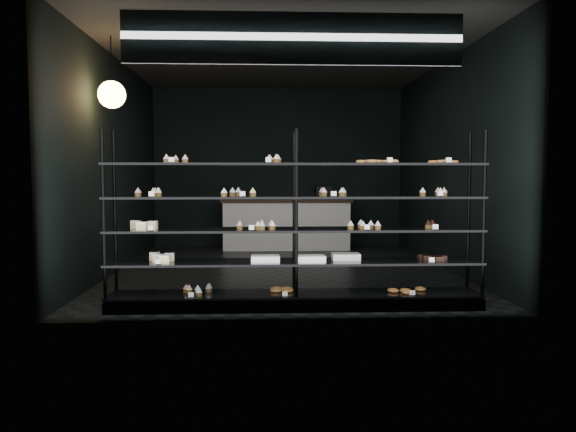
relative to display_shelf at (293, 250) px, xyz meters
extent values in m
cube|color=black|center=(-0.02, 2.45, -0.62)|extent=(5.00, 6.00, 0.01)
cube|color=black|center=(-0.02, 2.45, 2.57)|extent=(5.00, 6.00, 0.01)
cube|color=black|center=(-0.02, 5.45, 0.97)|extent=(5.00, 0.01, 3.20)
cube|color=black|center=(-0.02, -0.55, 0.97)|extent=(5.00, 0.01, 3.20)
cube|color=black|center=(-2.52, 2.45, 0.97)|extent=(0.01, 6.00, 3.20)
cube|color=black|center=(2.48, 2.45, 0.97)|extent=(0.01, 6.00, 3.20)
cube|color=black|center=(0.02, 0.00, -0.57)|extent=(4.00, 0.50, 0.12)
cylinder|color=black|center=(-1.95, -0.22, 0.36)|extent=(0.04, 0.04, 1.85)
cylinder|color=black|center=(-1.95, 0.22, 0.36)|extent=(0.04, 0.04, 1.85)
cylinder|color=black|center=(0.02, -0.22, 0.36)|extent=(0.04, 0.04, 1.85)
cylinder|color=black|center=(0.02, 0.22, 0.36)|extent=(0.04, 0.04, 1.85)
cylinder|color=black|center=(1.99, -0.22, 0.36)|extent=(0.04, 0.04, 1.85)
cylinder|color=black|center=(1.99, 0.22, 0.36)|extent=(0.04, 0.04, 1.85)
cube|color=black|center=(0.02, 0.00, -0.48)|extent=(4.00, 0.50, 0.03)
cube|color=black|center=(0.02, 0.00, -0.13)|extent=(4.00, 0.50, 0.02)
cube|color=black|center=(0.02, 0.00, 0.22)|extent=(4.00, 0.50, 0.02)
cube|color=black|center=(0.02, 0.00, 0.57)|extent=(4.00, 0.50, 0.02)
cube|color=black|center=(0.02, 0.00, 0.92)|extent=(4.00, 0.50, 0.02)
cube|color=white|center=(-1.23, -0.18, 0.96)|extent=(0.06, 0.04, 0.06)
cube|color=white|center=(-0.28, -0.18, 0.96)|extent=(0.06, 0.04, 0.06)
cube|color=white|center=(0.95, -0.18, 0.96)|extent=(0.05, 0.04, 0.06)
cube|color=white|center=(1.62, -0.18, 0.96)|extent=(0.06, 0.04, 0.06)
cube|color=white|center=(-1.50, -0.18, 0.61)|extent=(0.06, 0.04, 0.06)
cube|color=white|center=(-0.55, -0.18, 0.61)|extent=(0.05, 0.04, 0.06)
cube|color=white|center=(0.44, -0.18, 0.61)|extent=(0.06, 0.04, 0.06)
cube|color=white|center=(1.51, -0.18, 0.61)|extent=(0.06, 0.04, 0.06)
cube|color=white|center=(-1.51, -0.18, 0.26)|extent=(0.06, 0.04, 0.06)
cube|color=white|center=(-0.39, -0.18, 0.26)|extent=(0.06, 0.04, 0.06)
cube|color=white|center=(0.71, -0.18, 0.26)|extent=(0.05, 0.04, 0.06)
cube|color=white|center=(1.50, -0.18, 0.26)|extent=(0.06, 0.04, 0.06)
cube|color=white|center=(-1.45, -0.18, -0.09)|extent=(0.06, 0.04, 0.06)
cube|color=white|center=(1.48, -0.18, -0.09)|extent=(0.06, 0.04, 0.06)
cube|color=white|center=(-1.08, -0.18, -0.44)|extent=(0.06, 0.04, 0.06)
cube|color=white|center=(-0.05, -0.18, -0.44)|extent=(0.05, 0.04, 0.06)
cube|color=white|center=(1.30, -0.18, -0.44)|extent=(0.06, 0.04, 0.06)
cube|color=#0E2447|center=(-0.02, -0.47, 2.12)|extent=(3.20, 0.04, 0.45)
cube|color=white|center=(-0.02, -0.49, 2.12)|extent=(3.30, 0.02, 0.50)
cylinder|color=black|center=(-2.22, 1.24, 2.27)|extent=(0.01, 0.01, 0.56)
sphere|color=#FFAE59|center=(-2.22, 1.24, 1.82)|extent=(0.34, 0.34, 0.34)
cube|color=silver|center=(0.12, 4.95, -0.17)|extent=(2.44, 0.60, 0.92)
cube|color=black|center=(0.12, 4.95, 0.32)|extent=(2.53, 0.65, 0.06)
cube|color=black|center=(0.85, 4.95, 0.48)|extent=(0.30, 0.30, 0.25)
camera|label=1|loc=(-0.31, -5.99, 0.79)|focal=35.00mm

